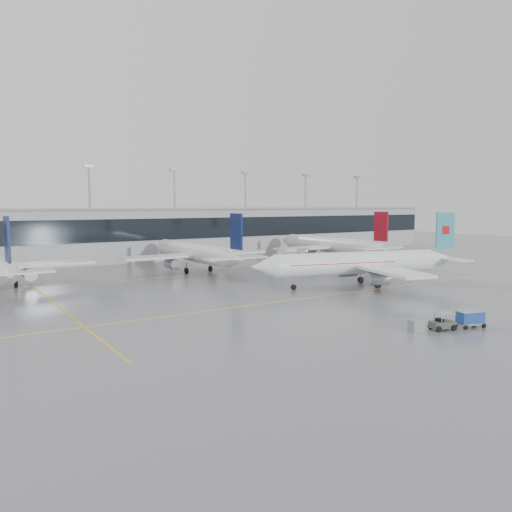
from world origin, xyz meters
TOP-DOWN VIEW (x-y plane):
  - ground at (0.00, 0.00)m, footprint 320.00×320.00m
  - taxi_line_main at (0.00, 0.00)m, footprint 120.00×0.25m
  - taxi_line_north at (0.00, 30.00)m, footprint 120.00×0.25m
  - taxi_line_cross at (-30.00, 15.00)m, footprint 0.25×60.00m
  - terminal at (0.00, 62.00)m, footprint 180.00×15.00m
  - terminal_glass at (0.00, 54.45)m, footprint 180.00×0.20m
  - terminal_roof at (0.00, 62.00)m, footprint 182.00×16.00m
  - light_masts at (0.00, 68.00)m, footprint 156.40×1.00m
  - air_canada_jet at (14.95, 3.23)m, footprint 36.95×30.25m
  - parked_jet_c at (-0.00, 33.69)m, footprint 29.64×36.96m
  - parked_jet_d at (35.00, 33.69)m, footprint 29.64×36.96m
  - baggage_tug at (1.34, -21.88)m, footprint 3.81×2.16m
  - baggage_cart at (4.81, -22.83)m, footprint 3.28×2.36m
  - gse_unit at (-1.58, -20.86)m, footprint 1.50×1.44m

SIDE VIEW (x-z plane):
  - ground at x=0.00m, z-range 0.00..0.00m
  - taxi_line_main at x=0.00m, z-range 0.00..0.01m
  - taxi_line_north at x=0.00m, z-range 0.00..0.01m
  - taxi_line_cross at x=-30.00m, z-range 0.00..0.01m
  - gse_unit at x=-1.58m, z-range 0.00..1.25m
  - baggage_tug at x=1.34m, z-range -0.27..1.55m
  - baggage_cart at x=4.81m, z-range 0.16..1.98m
  - parked_jet_c at x=0.00m, z-range -2.15..9.57m
  - parked_jet_d at x=35.00m, z-range -2.15..9.57m
  - air_canada_jet at x=14.95m, z-range -2.16..9.69m
  - terminal at x=0.00m, z-range 0.00..12.00m
  - terminal_glass at x=0.00m, z-range 5.00..10.00m
  - terminal_roof at x=0.00m, z-range 12.00..12.40m
  - light_masts at x=0.00m, z-range 2.04..24.64m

